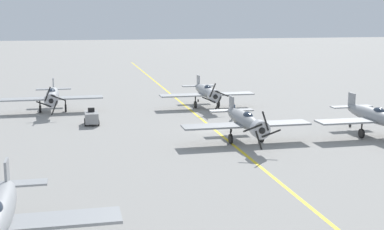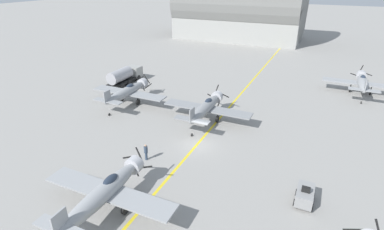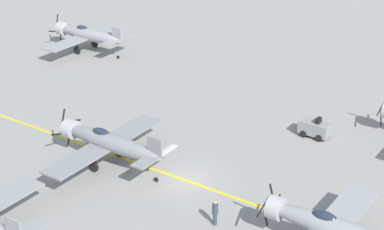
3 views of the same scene
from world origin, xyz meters
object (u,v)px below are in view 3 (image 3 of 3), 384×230
object	(u,v)px
airplane_far_right	(87,35)
ground_crew_walking	(215,212)
airplane_near_center	(335,229)
tow_tractor	(315,128)
airplane_mid_center	(109,142)

from	to	relation	value
airplane_far_right	ground_crew_walking	xyz separation A→B (m)	(-21.51, -31.26, -1.00)
airplane_near_center	ground_crew_walking	xyz separation A→B (m)	(-1.25, 7.84, -1.00)
airplane_far_right	tow_tractor	world-z (taller)	airplane_far_right
airplane_near_center	tow_tractor	xyz separation A→B (m)	(14.69, 7.86, -1.22)
airplane_mid_center	tow_tractor	distance (m)	17.72
airplane_far_right	airplane_mid_center	bearing A→B (deg)	-150.18
tow_tractor	ground_crew_walking	bearing A→B (deg)	-179.91
airplane_far_right	tow_tractor	size ratio (longest dim) A/B	4.62
airplane_mid_center	tow_tractor	world-z (taller)	airplane_mid_center
airplane_near_center	airplane_far_right	distance (m)	44.04
tow_tractor	ground_crew_walking	size ratio (longest dim) A/B	1.41
airplane_near_center	ground_crew_walking	distance (m)	8.00
airplane_mid_center	tow_tractor	bearing A→B (deg)	-47.18
airplane_near_center	tow_tractor	distance (m)	16.71
airplane_mid_center	ground_crew_walking	distance (m)	11.49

